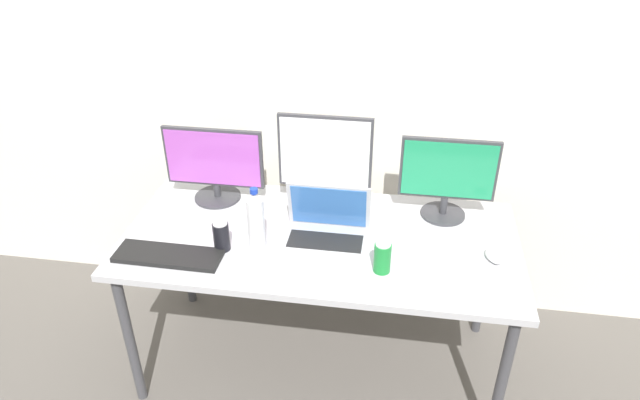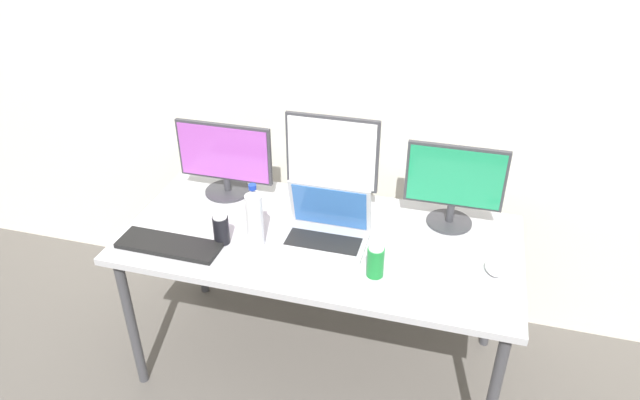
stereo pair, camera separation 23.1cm
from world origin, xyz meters
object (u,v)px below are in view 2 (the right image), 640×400
object	(u,v)px
mouse_by_keyboard	(493,268)
soda_can_by_laptop	(375,262)
keyboard_main	(169,245)
work_desk	(320,248)
monitor_left	(225,159)
monitor_center	(332,158)
laptop_silver	(326,228)
water_bottle	(255,218)
soda_can_near_keyboard	(221,230)
monitor_right	(454,184)

from	to	relation	value
mouse_by_keyboard	soda_can_by_laptop	xyz separation A→B (m)	(-0.44, -0.14, 0.05)
keyboard_main	mouse_by_keyboard	world-z (taller)	mouse_by_keyboard
work_desk	monitor_left	bearing A→B (deg)	155.50
work_desk	monitor_center	bearing A→B (deg)	93.95
laptop_silver	water_bottle	bearing A→B (deg)	-156.69
work_desk	water_bottle	size ratio (longest dim) A/B	5.80
work_desk	mouse_by_keyboard	distance (m)	0.71
work_desk	keyboard_main	bearing A→B (deg)	-157.57
monitor_left	soda_can_near_keyboard	size ratio (longest dim) A/B	3.61
keyboard_main	soda_can_by_laptop	xyz separation A→B (m)	(0.85, 0.05, 0.05)
keyboard_main	mouse_by_keyboard	distance (m)	1.30
monitor_left	monitor_center	size ratio (longest dim) A/B	1.04
laptop_silver	keyboard_main	distance (m)	0.65
soda_can_near_keyboard	monitor_left	bearing A→B (deg)	110.22
monitor_center	water_bottle	size ratio (longest dim) A/B	1.53
monitor_center	laptop_silver	size ratio (longest dim) A/B	1.26
keyboard_main	water_bottle	xyz separation A→B (m)	(0.34, 0.11, 0.12)
monitor_left	work_desk	bearing A→B (deg)	-24.50
laptop_silver	soda_can_by_laptop	xyz separation A→B (m)	(0.24, -0.18, 0.01)
work_desk	monitor_left	size ratio (longest dim) A/B	3.65
water_bottle	monitor_center	bearing A→B (deg)	60.47
monitor_center	monitor_left	bearing A→B (deg)	-177.56
monitor_left	mouse_by_keyboard	world-z (taller)	monitor_left
work_desk	mouse_by_keyboard	size ratio (longest dim) A/B	16.50
work_desk	soda_can_near_keyboard	size ratio (longest dim) A/B	13.17
laptop_silver	soda_can_near_keyboard	distance (m)	0.43
mouse_by_keyboard	soda_can_by_laptop	bearing A→B (deg)	-179.79
monitor_left	monitor_right	xyz separation A→B (m)	(1.04, 0.01, 0.02)
work_desk	water_bottle	world-z (taller)	water_bottle
laptop_silver	keyboard_main	size ratio (longest dim) A/B	0.81
monitor_center	water_bottle	bearing A→B (deg)	-119.53
monitor_center	laptop_silver	xyz separation A→B (m)	(0.05, -0.27, -0.18)
work_desk	soda_can_by_laptop	world-z (taller)	soda_can_by_laptop
mouse_by_keyboard	water_bottle	distance (m)	0.96
soda_can_near_keyboard	soda_can_by_laptop	world-z (taller)	same
monitor_right	laptop_silver	bearing A→B (deg)	-151.85
work_desk	laptop_silver	distance (m)	0.12
monitor_center	water_bottle	distance (m)	0.46
monitor_right	keyboard_main	distance (m)	1.21
laptop_silver	soda_can_near_keyboard	bearing A→B (deg)	-161.66
monitor_right	water_bottle	distance (m)	0.85
monitor_left	mouse_by_keyboard	xyz separation A→B (m)	(1.23, -0.29, -0.16)
soda_can_near_keyboard	soda_can_by_laptop	size ratio (longest dim) A/B	1.00
work_desk	monitor_right	bearing A→B (deg)	25.61
soda_can_near_keyboard	mouse_by_keyboard	bearing A→B (deg)	5.06
monitor_center	water_bottle	world-z (taller)	monitor_center
work_desk	monitor_right	size ratio (longest dim) A/B	4.02
laptop_silver	soda_can_by_laptop	size ratio (longest dim) A/B	2.76
laptop_silver	soda_can_by_laptop	distance (m)	0.30
monitor_right	monitor_center	bearing A→B (deg)	178.71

